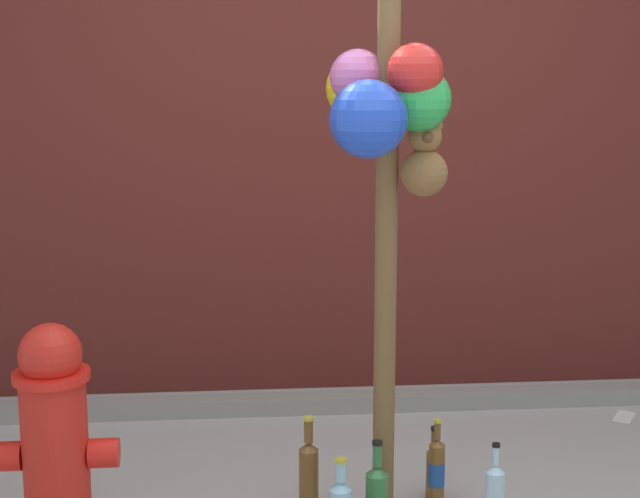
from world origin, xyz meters
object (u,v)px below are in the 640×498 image
Objects in this scene: fire_hydrant at (55,435)px; bottle_2 at (494,497)px; bottle_4 at (436,475)px; bottle_5 at (377,497)px; bottle_0 at (309,475)px; bottle_3 at (435,469)px; memorial_post at (386,48)px.

bottle_2 is at bearing -2.38° from fire_hydrant.
bottle_5 is at bearing -152.24° from bottle_4.
bottle_4 is 0.27m from bottle_5.
bottle_0 is 1.01× the size of bottle_4.
fire_hydrant is 1.13m from bottle_5.
bottle_5 reaches higher than bottle_3.
memorial_post reaches higher than bottle_5.
bottle_5 is at bearing -105.98° from memorial_post.
bottle_4 is (-0.02, -0.14, 0.04)m from bottle_3.
bottle_5 is (-0.24, -0.13, -0.02)m from bottle_4.
memorial_post is at bearing -171.51° from bottle_4.
bottle_3 is (1.36, 0.24, -0.28)m from fire_hydrant.
memorial_post reaches higher than bottle_2.
fire_hydrant is 0.92m from bottle_0.
bottle_4 reaches higher than bottle_2.
bottle_5 is at bearing -134.40° from bottle_3.
fire_hydrant is (-1.12, -0.06, -1.28)m from memorial_post.
bottle_0 is (-0.25, 0.09, -1.53)m from memorial_post.
bottle_2 reaches higher than bottle_3.
fire_hydrant is 1.36m from bottle_4.
bottle_3 is 0.77× the size of bottle_4.
bottle_2 is (0.64, -0.21, -0.01)m from bottle_0.
fire_hydrant reaches higher than bottle_2.
bottle_0 is 1.08× the size of bottle_5.
bottle_2 is at bearing -4.60° from bottle_5.
memorial_post is at bearing 74.02° from bottle_5.
memorial_post is 3.77× the size of fire_hydrant.
bottle_4 is (0.46, -0.05, 0.00)m from bottle_0.
bottle_2 is 0.91× the size of bottle_4.
bottle_2 is at bearing -18.42° from bottle_0.
bottle_3 is at bearing 10.25° from bottle_0.
bottle_2 is at bearing -18.27° from memorial_post.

